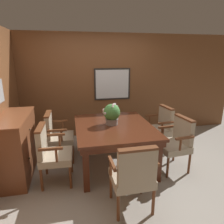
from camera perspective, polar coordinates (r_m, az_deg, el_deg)
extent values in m
plane|color=#A39E93|center=(3.69, 0.70, -15.81)|extent=(14.00, 14.00, 0.00)
cube|color=brown|center=(4.89, -3.70, 7.42)|extent=(7.20, 0.06, 2.45)
cube|color=white|center=(4.90, 0.10, 7.97)|extent=(0.81, 0.01, 0.69)
cube|color=#282623|center=(4.86, 0.11, 12.21)|extent=(0.88, 0.02, 0.04)
cube|color=#282623|center=(4.96, 0.11, 3.80)|extent=(0.88, 0.02, 0.03)
cube|color=#282623|center=(4.83, -4.87, 7.79)|extent=(0.04, 0.02, 0.69)
cube|color=#282623|center=(5.00, 4.92, 8.07)|extent=(0.03, 0.02, 0.69)
cube|color=#4C2314|center=(3.01, -7.45, -15.96)|extent=(0.09, 0.09, 0.71)
cube|color=#4C2314|center=(3.27, 13.08, -13.54)|extent=(0.09, 0.09, 0.71)
cube|color=#4C2314|center=(4.23, -8.99, -6.33)|extent=(0.09, 0.09, 0.71)
cube|color=#4C2314|center=(4.42, 5.71, -5.24)|extent=(0.09, 0.09, 0.71)
cube|color=#4C2314|center=(3.56, 0.50, -5.15)|extent=(1.27, 1.51, 0.09)
cube|color=#4C2314|center=(3.53, 0.50, -4.12)|extent=(1.33, 1.57, 0.04)
cylinder|color=brown|center=(3.07, 8.41, -19.18)|extent=(0.04, 0.04, 0.37)
cylinder|color=brown|center=(2.96, -0.29, -20.46)|extent=(0.04, 0.04, 0.37)
cylinder|color=brown|center=(2.76, 11.73, -23.86)|extent=(0.04, 0.04, 0.37)
cylinder|color=brown|center=(2.64, 1.83, -25.65)|extent=(0.04, 0.04, 0.37)
cube|color=tan|center=(2.70, 5.58, -18.20)|extent=(0.51, 0.48, 0.11)
cube|color=tan|center=(2.40, 7.25, -15.42)|extent=(0.47, 0.08, 0.43)
cube|color=brown|center=(2.29, 7.45, -10.55)|extent=(0.47, 0.09, 0.03)
cylinder|color=brown|center=(2.73, 10.85, -14.14)|extent=(0.04, 0.04, 0.21)
cube|color=brown|center=(2.63, 11.59, -12.93)|extent=(0.04, 0.33, 0.04)
cylinder|color=brown|center=(2.59, -0.34, -15.66)|extent=(0.04, 0.04, 0.21)
cube|color=brown|center=(2.48, 0.02, -14.46)|extent=(0.04, 0.33, 0.04)
cylinder|color=brown|center=(3.82, -11.17, -11.80)|extent=(0.04, 0.04, 0.37)
cylinder|color=brown|center=(4.22, -11.18, -9.01)|extent=(0.04, 0.04, 0.37)
cylinder|color=brown|center=(3.85, -17.49, -12.02)|extent=(0.04, 0.04, 0.37)
cylinder|color=brown|center=(4.25, -16.85, -9.23)|extent=(0.04, 0.04, 0.37)
cube|color=tan|center=(3.93, -14.41, -7.31)|extent=(0.48, 0.52, 0.11)
cube|color=tan|center=(3.86, -17.61, -3.76)|extent=(0.09, 0.47, 0.43)
cube|color=brown|center=(3.79, -17.90, -0.50)|extent=(0.10, 0.47, 0.03)
cylinder|color=brown|center=(3.62, -14.24, -6.60)|extent=(0.04, 0.04, 0.21)
cube|color=brown|center=(3.59, -15.48, -5.13)|extent=(0.33, 0.04, 0.04)
cylinder|color=brown|center=(4.12, -13.87, -3.85)|extent=(0.04, 0.04, 0.21)
cube|color=brown|center=(4.09, -14.96, -2.53)|extent=(0.33, 0.04, 0.04)
cylinder|color=brown|center=(4.45, 8.68, -7.53)|extent=(0.04, 0.04, 0.37)
cylinder|color=brown|center=(4.09, 11.38, -9.85)|extent=(0.04, 0.04, 0.37)
cylinder|color=brown|center=(4.64, 13.36, -6.82)|extent=(0.04, 0.04, 0.37)
cylinder|color=brown|center=(4.29, 16.35, -8.95)|extent=(0.04, 0.04, 0.37)
cube|color=tan|center=(4.27, 12.63, -5.30)|extent=(0.52, 0.55, 0.11)
cube|color=tan|center=(4.28, 15.15, -1.62)|extent=(0.12, 0.47, 0.43)
cube|color=brown|center=(4.22, 15.37, 1.33)|extent=(0.13, 0.47, 0.03)
cylinder|color=brown|center=(4.42, 10.70, -2.29)|extent=(0.04, 0.04, 0.21)
cube|color=brown|center=(4.42, 11.59, -0.94)|extent=(0.33, 0.06, 0.04)
cylinder|color=brown|center=(3.99, 14.14, -4.51)|extent=(0.04, 0.04, 0.21)
cube|color=brown|center=(3.99, 15.12, -3.01)|extent=(0.33, 0.06, 0.04)
cylinder|color=brown|center=(3.19, -11.77, -17.78)|extent=(0.04, 0.04, 0.37)
cylinder|color=brown|center=(3.58, -11.53, -13.83)|extent=(0.04, 0.04, 0.37)
cylinder|color=brown|center=(3.24, -19.48, -17.83)|extent=(0.04, 0.04, 0.37)
cylinder|color=brown|center=(3.62, -18.30, -13.96)|extent=(0.04, 0.04, 0.37)
cube|color=tan|center=(3.28, -15.57, -12.19)|extent=(0.50, 0.53, 0.11)
cube|color=tan|center=(3.20, -19.48, -7.98)|extent=(0.10, 0.47, 0.43)
cube|color=brown|center=(3.12, -19.86, -4.14)|extent=(0.11, 0.47, 0.03)
cylinder|color=brown|center=(2.98, -15.60, -11.83)|extent=(0.04, 0.04, 0.21)
cube|color=brown|center=(2.94, -17.15, -10.08)|extent=(0.33, 0.05, 0.04)
cylinder|color=brown|center=(3.45, -14.75, -7.82)|extent=(0.04, 0.04, 0.21)
cube|color=brown|center=(3.42, -16.06, -6.27)|extent=(0.33, 0.05, 0.04)
cylinder|color=brown|center=(3.82, 11.98, -11.84)|extent=(0.04, 0.04, 0.37)
cylinder|color=brown|center=(3.49, 15.61, -14.97)|extent=(0.04, 0.04, 0.37)
cylinder|color=brown|center=(4.02, 17.27, -10.76)|extent=(0.04, 0.04, 0.37)
cylinder|color=brown|center=(3.71, 21.20, -13.53)|extent=(0.04, 0.04, 0.37)
cube|color=tan|center=(3.64, 16.80, -9.38)|extent=(0.52, 0.55, 0.11)
cube|color=tan|center=(3.65, 19.73, -5.04)|extent=(0.12, 0.47, 0.43)
cube|color=brown|center=(3.58, 20.06, -1.63)|extent=(0.13, 0.47, 0.03)
cylinder|color=brown|center=(3.77, 14.34, -5.74)|extent=(0.04, 0.04, 0.21)
cube|color=brown|center=(3.77, 15.38, -4.14)|extent=(0.33, 0.07, 0.04)
cylinder|color=brown|center=(3.37, 18.98, -8.77)|extent=(0.04, 0.04, 0.21)
cube|color=brown|center=(3.37, 20.12, -6.97)|extent=(0.33, 0.07, 0.04)
cylinder|color=gray|center=(3.55, -0.09, -2.72)|extent=(0.21, 0.21, 0.11)
cylinder|color=gray|center=(3.54, -0.09, -2.05)|extent=(0.23, 0.23, 0.02)
sphere|color=#427F3D|center=(3.50, -0.09, -0.06)|extent=(0.29, 0.29, 0.29)
sphere|color=silver|center=(3.52, 0.79, 2.02)|extent=(0.05, 0.05, 0.05)
sphere|color=silver|center=(3.44, 0.34, 1.96)|extent=(0.05, 0.05, 0.05)
sphere|color=silver|center=(3.49, -2.30, 0.52)|extent=(0.06, 0.06, 0.06)
sphere|color=silver|center=(3.51, 0.67, 2.08)|extent=(0.06, 0.06, 0.06)
sphere|color=silver|center=(3.40, 0.17, 1.51)|extent=(0.04, 0.04, 0.04)
sphere|color=silver|center=(3.56, 1.25, 1.52)|extent=(0.05, 0.05, 0.05)
sphere|color=silver|center=(3.42, -1.92, -0.42)|extent=(0.05, 0.05, 0.05)
sphere|color=silver|center=(3.49, -2.38, -0.10)|extent=(0.04, 0.04, 0.04)
cube|color=brown|center=(3.68, -25.61, -8.85)|extent=(0.45, 1.19, 1.00)
cube|color=brown|center=(3.51, -26.59, -1.25)|extent=(0.47, 1.21, 0.02)
sphere|color=#4C422D|center=(3.52, -22.42, -4.62)|extent=(0.03, 0.03, 0.03)
sphere|color=#4C422D|center=(3.43, -22.52, -12.11)|extent=(0.03, 0.03, 0.03)
sphere|color=#4C422D|center=(3.90, -21.17, -8.50)|extent=(0.03, 0.03, 0.03)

